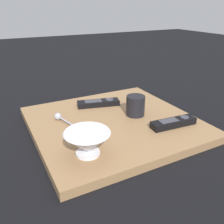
{
  "coord_description": "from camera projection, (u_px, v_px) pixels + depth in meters",
  "views": [
    {
      "loc": [
        -0.76,
        0.41,
        0.45
      ],
      "look_at": [
        0.03,
        -0.01,
        0.05
      ],
      "focal_mm": 39.06,
      "sensor_mm": 36.0,
      "label": 1
    }
  ],
  "objects": [
    {
      "name": "ground_plane",
      "position": [
        113.0,
        127.0,
        0.97
      ],
      "size": [
        6.0,
        6.0,
        0.0
      ],
      "primitive_type": "plane",
      "color": "black"
    },
    {
      "name": "table",
      "position": [
        113.0,
        123.0,
        0.96
      ],
      "size": [
        0.59,
        0.61,
        0.03
      ],
      "color": "#936D47",
      "rests_on": "ground"
    },
    {
      "name": "cereal_bowl",
      "position": [
        87.0,
        142.0,
        0.72
      ],
      "size": [
        0.14,
        0.14,
        0.08
      ],
      "color": "silver",
      "rests_on": "table"
    },
    {
      "name": "coffee_mug",
      "position": [
        136.0,
        106.0,
        0.98
      ],
      "size": [
        0.08,
        0.08,
        0.08
      ],
      "color": "black",
      "rests_on": "table"
    },
    {
      "name": "teaspoon",
      "position": [
        59.0,
        117.0,
        0.95
      ],
      "size": [
        0.14,
        0.05,
        0.03
      ],
      "color": "#A3A5B2",
      "rests_on": "table"
    },
    {
      "name": "tv_remote_near",
      "position": [
        98.0,
        103.0,
        1.09
      ],
      "size": [
        0.1,
        0.19,
        0.03
      ],
      "color": "black",
      "rests_on": "table"
    },
    {
      "name": "tv_remote_far",
      "position": [
        173.0,
        123.0,
        0.9
      ],
      "size": [
        0.06,
        0.18,
        0.03
      ],
      "color": "black",
      "rests_on": "table"
    }
  ]
}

